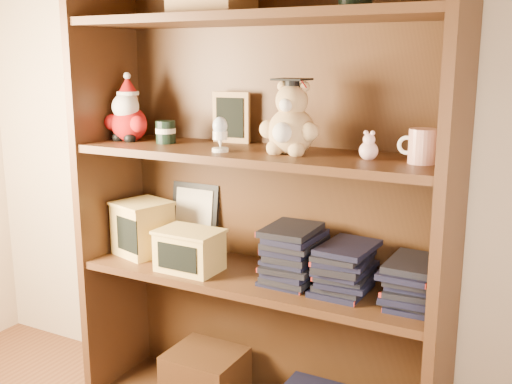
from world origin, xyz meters
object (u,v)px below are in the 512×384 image
bookcase (263,202)px  treats_box (143,228)px  grad_teddy_bear (291,125)px  teacher_mug (422,146)px

bookcase → treats_box: size_ratio=7.51×
bookcase → grad_teddy_bear: size_ratio=7.10×
grad_teddy_bear → treats_box: grad_teddy_bear is taller
grad_teddy_bear → teacher_mug: (0.38, 0.01, -0.04)m
treats_box → teacher_mug: bearing=0.0°
bookcase → teacher_mug: bookcase is taller
bookcase → grad_teddy_bear: (0.12, -0.06, 0.26)m
grad_teddy_bear → teacher_mug: size_ratio=2.15×
grad_teddy_bear → treats_box: (-0.57, 0.01, -0.39)m
teacher_mug → treats_box: teacher_mug is taller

